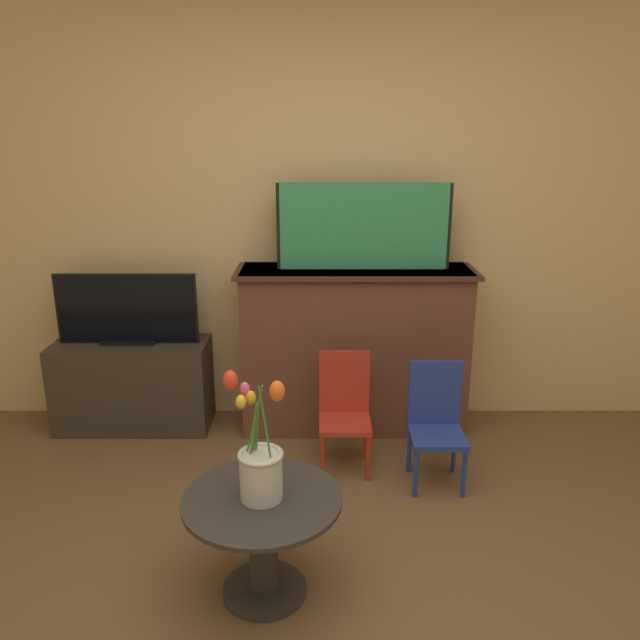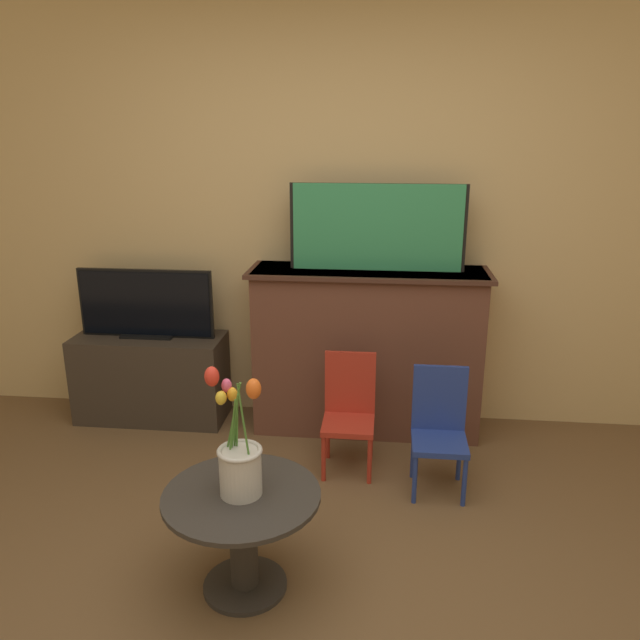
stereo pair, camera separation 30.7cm
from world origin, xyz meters
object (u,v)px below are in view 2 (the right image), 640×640
object	(u,v)px
chair_blue	(439,425)
chair_red	(349,408)
painting	(377,227)
tv_monitor	(146,305)
vase_tulips	(239,459)

from	to	relation	value
chair_blue	chair_red	bearing A→B (deg)	161.77
painting	tv_monitor	bearing A→B (deg)	-179.51
painting	chair_red	world-z (taller)	painting
vase_tulips	chair_red	bearing A→B (deg)	70.22
chair_red	vase_tulips	distance (m)	1.10
tv_monitor	vase_tulips	world-z (taller)	tv_monitor
painting	chair_blue	bearing A→B (deg)	-61.26
chair_blue	vase_tulips	bearing A→B (deg)	-134.31
tv_monitor	chair_blue	bearing A→B (deg)	-19.68
painting	chair_blue	distance (m)	1.17
painting	chair_red	xyz separation A→B (m)	(-0.12, -0.49, -0.91)
vase_tulips	painting	bearing A→B (deg)	72.16
chair_red	painting	bearing A→B (deg)	76.30
painting	chair_blue	world-z (taller)	painting
painting	vase_tulips	world-z (taller)	painting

